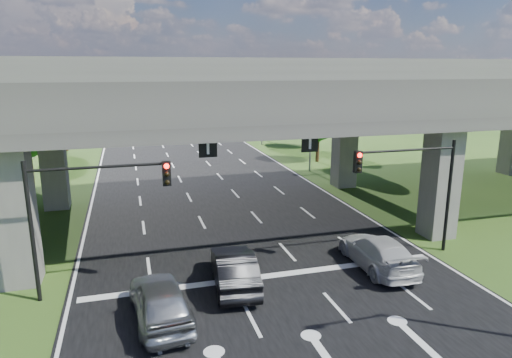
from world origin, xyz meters
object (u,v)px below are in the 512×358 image
signal_right (415,177)px  streetlight_beyond (259,98)px  car_silver (160,300)px  car_white (378,252)px  signal_left (86,202)px  car_dark (234,269)px  streetlight_far (307,109)px

signal_right → streetlight_beyond: (2.27, 36.06, 1.66)m
signal_right → car_silver: bearing=-167.1°
signal_right → car_white: 4.26m
signal_left → car_dark: size_ratio=1.20×
car_silver → streetlight_beyond: bearing=-116.3°
streetlight_far → car_white: size_ratio=1.85×
car_dark → car_white: bearing=-174.2°
signal_left → car_silver: (2.64, -2.97, -3.30)m
signal_right → streetlight_beyond: size_ratio=0.60×
signal_right → streetlight_beyond: streetlight_beyond is taller
car_silver → car_dark: bearing=-154.0°
car_white → car_dark: bearing=2.2°
signal_right → signal_left: size_ratio=1.00×
signal_left → car_silver: 5.16m
signal_left → car_silver: bearing=-48.4°
streetlight_beyond → car_dark: size_ratio=1.99×
car_silver → car_dark: 3.95m
car_silver → car_white: 10.78m
streetlight_beyond → car_dark: bearing=-107.8°
signal_right → streetlight_far: streetlight_far is taller
signal_right → streetlight_far: bearing=83.5°
signal_right → streetlight_beyond: 36.17m
streetlight_beyond → car_silver: 42.21m
car_dark → streetlight_beyond: bearing=-102.0°
streetlight_far → car_silver: bearing=-123.6°
streetlight_beyond → signal_left: bearing=-116.4°
streetlight_far → car_dark: streetlight_far is taller
signal_left → car_white: 13.68m
signal_right → signal_left: same height
signal_right → car_white: size_ratio=1.11×
signal_left → streetlight_far: (17.92, 20.06, 1.66)m
car_silver → car_white: car_silver is taller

